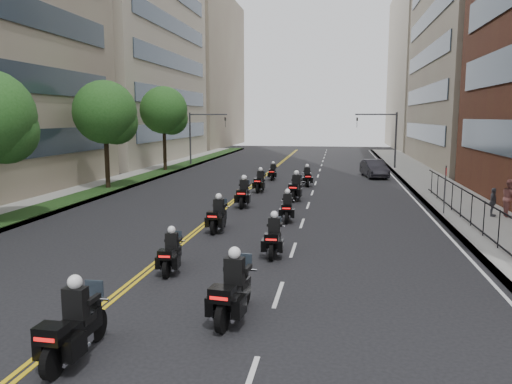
% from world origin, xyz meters
% --- Properties ---
extents(ground, '(160.00, 160.00, 0.00)m').
position_xyz_m(ground, '(0.00, 0.00, 0.00)').
color(ground, black).
rests_on(ground, ground).
extents(sidewalk_right, '(4.00, 90.00, 0.15)m').
position_xyz_m(sidewalk_right, '(12.00, 25.00, 0.07)').
color(sidewalk_right, gray).
rests_on(sidewalk_right, ground).
extents(sidewalk_left, '(4.00, 90.00, 0.15)m').
position_xyz_m(sidewalk_left, '(-12.00, 25.00, 0.07)').
color(sidewalk_left, gray).
rests_on(sidewalk_left, ground).
extents(grass_strip, '(2.00, 90.00, 0.04)m').
position_xyz_m(grass_strip, '(-11.20, 25.00, 0.17)').
color(grass_strip, '#193714').
rests_on(grass_strip, sidewalk_left).
extents(building_right_tan, '(15.11, 28.00, 30.00)m').
position_xyz_m(building_right_tan, '(21.48, 48.00, 15.00)').
color(building_right_tan, gray).
rests_on(building_right_tan, ground).
extents(building_right_far, '(15.00, 28.00, 26.00)m').
position_xyz_m(building_right_far, '(21.50, 78.00, 13.00)').
color(building_right_far, '#AFA68D').
rests_on(building_right_far, ground).
extents(building_left_mid, '(16.11, 28.00, 34.00)m').
position_xyz_m(building_left_mid, '(-21.98, 48.00, 17.00)').
color(building_left_mid, '#AFA68D').
rests_on(building_left_mid, ground).
extents(building_left_far, '(16.00, 28.00, 26.00)m').
position_xyz_m(building_left_far, '(-22.00, 78.00, 13.00)').
color(building_left_far, gray).
rests_on(building_left_far, ground).
extents(iron_fence, '(0.05, 28.00, 1.50)m').
position_xyz_m(iron_fence, '(11.00, 12.00, 0.90)').
color(iron_fence, black).
rests_on(iron_fence, sidewalk_right).
extents(street_trees, '(4.40, 38.40, 7.98)m').
position_xyz_m(street_trees, '(-11.05, 18.61, 5.13)').
color(street_trees, black).
rests_on(street_trees, ground).
extents(traffic_signal_right, '(4.09, 0.20, 5.60)m').
position_xyz_m(traffic_signal_right, '(9.54, 42.00, 3.70)').
color(traffic_signal_right, '#3F3F44').
rests_on(traffic_signal_right, ground).
extents(traffic_signal_left, '(4.09, 0.20, 5.60)m').
position_xyz_m(traffic_signal_left, '(-9.54, 42.00, 3.70)').
color(traffic_signal_left, '#3F3F44').
rests_on(traffic_signal_left, ground).
extents(motorcycle_0, '(0.58, 2.50, 1.84)m').
position_xyz_m(motorcycle_0, '(-0.64, 0.35, 0.73)').
color(motorcycle_0, black).
rests_on(motorcycle_0, ground).
extents(motorcycle_1, '(0.74, 2.55, 1.88)m').
position_xyz_m(motorcycle_1, '(2.26, 3.00, 0.74)').
color(motorcycle_1, black).
rests_on(motorcycle_1, ground).
extents(motorcycle_2, '(0.55, 2.10, 1.55)m').
position_xyz_m(motorcycle_2, '(-0.59, 6.55, 0.61)').
color(motorcycle_2, black).
rests_on(motorcycle_2, ground).
extents(motorcycle_3, '(0.53, 2.27, 1.68)m').
position_xyz_m(motorcycle_3, '(2.54, 9.10, 0.66)').
color(motorcycle_3, black).
rests_on(motorcycle_3, ground).
extents(motorcycle_4, '(0.55, 2.34, 1.72)m').
position_xyz_m(motorcycle_4, '(-0.47, 12.70, 0.68)').
color(motorcycle_4, black).
rests_on(motorcycle_4, ground).
extents(motorcycle_5, '(0.53, 2.18, 1.61)m').
position_xyz_m(motorcycle_5, '(2.42, 15.43, 0.64)').
color(motorcycle_5, black).
rests_on(motorcycle_5, ground).
extents(motorcycle_6, '(0.58, 2.48, 1.83)m').
position_xyz_m(motorcycle_6, '(-0.47, 19.05, 0.72)').
color(motorcycle_6, black).
rests_on(motorcycle_6, ground).
extents(motorcycle_7, '(0.70, 2.54, 1.87)m').
position_xyz_m(motorcycle_7, '(2.33, 21.75, 0.74)').
color(motorcycle_7, black).
rests_on(motorcycle_7, ground).
extents(motorcycle_8, '(0.57, 2.31, 1.70)m').
position_xyz_m(motorcycle_8, '(-0.41, 24.93, 0.67)').
color(motorcycle_8, black).
rests_on(motorcycle_8, ground).
extents(motorcycle_9, '(0.67, 2.22, 1.64)m').
position_xyz_m(motorcycle_9, '(2.63, 28.42, 0.65)').
color(motorcycle_9, black).
rests_on(motorcycle_9, ground).
extents(motorcycle_10, '(0.47, 2.07, 1.53)m').
position_xyz_m(motorcycle_10, '(-0.38, 31.68, 0.60)').
color(motorcycle_10, black).
rests_on(motorcycle_10, ground).
extents(parked_sedan, '(2.34, 4.79, 1.51)m').
position_xyz_m(parked_sedan, '(8.00, 34.81, 0.76)').
color(parked_sedan, black).
rests_on(parked_sedan, ground).
extents(pedestrian_b, '(0.78, 0.97, 1.89)m').
position_xyz_m(pedestrian_b, '(13.50, 17.70, 1.10)').
color(pedestrian_b, '#995853').
rests_on(pedestrian_b, sidewalk_right).
extents(pedestrian_c, '(0.65, 0.93, 1.46)m').
position_xyz_m(pedestrian_c, '(12.66, 17.54, 0.88)').
color(pedestrian_c, '#43444B').
rests_on(pedestrian_c, sidewalk_right).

